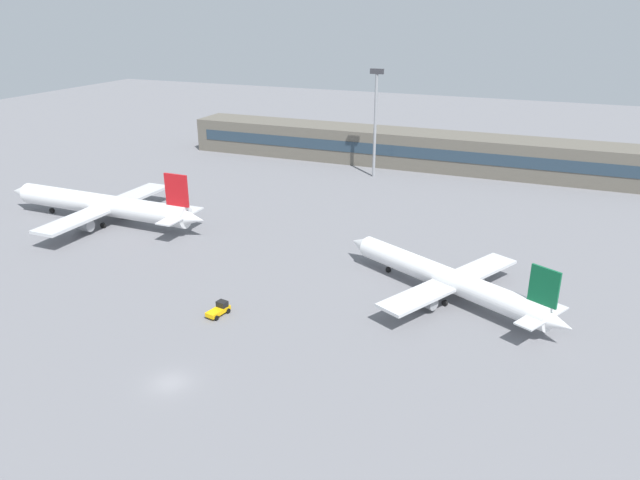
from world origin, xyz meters
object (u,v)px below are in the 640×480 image
airplane_near (445,278)px  baggage_tug_yellow (219,309)px  airplane_mid (101,205)px  floodlight_tower_west (375,116)px

airplane_near → baggage_tug_yellow: airplane_near is taller
airplane_mid → floodlight_tower_west: size_ratio=1.81×
baggage_tug_yellow → airplane_mid: bearing=149.5°
airplane_mid → baggage_tug_yellow: bearing=-30.5°
airplane_near → airplane_mid: 68.60m
airplane_near → baggage_tug_yellow: 32.45m
airplane_near → airplane_mid: size_ratio=0.76×
airplane_near → floodlight_tower_west: bearing=116.4°
airplane_near → airplane_mid: (-68.26, 6.83, 0.61)m
airplane_mid → floodlight_tower_west: floodlight_tower_west is taller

